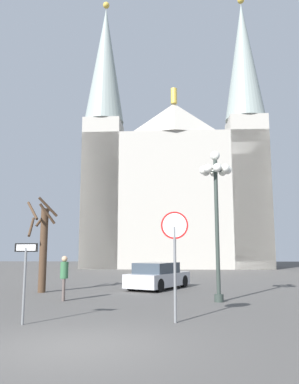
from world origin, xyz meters
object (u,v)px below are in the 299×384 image
street_lamp (216,192)px  pedestrian_walking (64,273)px  bare_tree (43,244)px  parked_car_near_silver (158,276)px  one_way_arrow_sign (25,272)px  stop_sign (175,244)px  cathedral (174,181)px

street_lamp → pedestrian_walking: bearing=178.5°
pedestrian_walking → bare_tree: bearing=122.3°
parked_car_near_silver → street_lamp: bearing=-63.9°
parked_car_near_silver → pedestrian_walking: bearing=-128.0°
one_way_arrow_sign → stop_sign: bearing=5.5°
one_way_arrow_sign → pedestrian_walking: bearing=91.7°
bare_tree → pedestrian_walking: (1.84, -2.91, -1.21)m
one_way_arrow_sign → bare_tree: 8.07m
one_way_arrow_sign → parked_car_near_silver: 10.33m
parked_car_near_silver → bare_tree: bearing=-161.4°
one_way_arrow_sign → street_lamp: 8.19m
cathedral → parked_car_near_silver: bearing=-94.3°
one_way_arrow_sign → pedestrian_walking: size_ratio=1.24×
stop_sign → pedestrian_walking: bearing=133.9°
cathedral → parked_car_near_silver: size_ratio=7.14×
street_lamp → parked_car_near_silver: bearing=116.1°
cathedral → street_lamp: 29.48m
one_way_arrow_sign → pedestrian_walking: 4.88m
cathedral → street_lamp: (0.60, -28.90, -5.76)m
parked_car_near_silver → pedestrian_walking: (-3.74, -4.79, 0.43)m
street_lamp → bare_tree: size_ratio=1.33×
cathedral → pedestrian_walking: (-5.55, -28.74, -9.04)m
cathedral → bare_tree: 27.99m
street_lamp → parked_car_near_silver: (-2.42, 4.94, -3.71)m
one_way_arrow_sign → parked_car_near_silver: one_way_arrow_sign is taller
cathedral → bare_tree: bearing=-106.0°
parked_car_near_silver → stop_sign: bearing=-86.5°
cathedral → stop_sign: bearing=-92.2°
stop_sign → one_way_arrow_sign: size_ratio=1.42×
one_way_arrow_sign → pedestrian_walking: one_way_arrow_sign is taller
bare_tree → parked_car_near_silver: bearing=18.6°
street_lamp → parked_car_near_silver: street_lamp is taller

